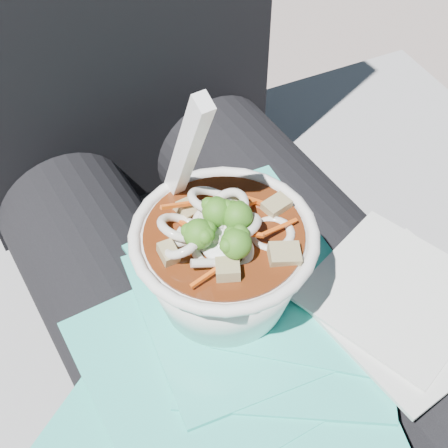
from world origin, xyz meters
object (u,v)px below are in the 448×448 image
stone_ledge (187,355)px  lap (248,322)px  plastic_bag (249,325)px  udon_bowl (223,256)px  person_body (200,239)px

stone_ledge → lap: lap is taller
plastic_bag → lap: bearing=55.7°
lap → stone_ledge: bearing=90.0°
stone_ledge → plastic_bag: plastic_bag is taller
plastic_bag → udon_bowl: size_ratio=1.84×
lap → person_body: bearing=90.0°
plastic_bag → udon_bowl: (-0.01, 0.03, 0.06)m
plastic_bag → udon_bowl: bearing=100.6°
stone_ledge → udon_bowl: (-0.04, -0.17, 0.43)m
lap → udon_bowl: udon_bowl is taller
lap → udon_bowl: 0.15m
stone_ledge → person_body: 0.33m
person_body → stone_ledge: bearing=90.0°
stone_ledge → plastic_bag: (-0.03, -0.20, 0.38)m
lap → plastic_bag: size_ratio=1.35×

